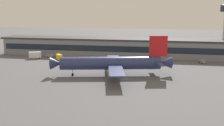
# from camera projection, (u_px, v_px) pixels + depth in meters

# --- Properties ---
(ground_plane) EXTENTS (600.00, 600.00, 0.00)m
(ground_plane) POSITION_uv_depth(u_px,v_px,m) (125.00, 79.00, 119.18)
(ground_plane) COLOR #56565B
(terminal_building) EXTENTS (181.28, 17.71, 11.44)m
(terminal_building) POSITION_uv_depth(u_px,v_px,m) (138.00, 47.00, 174.52)
(terminal_building) COLOR gray
(terminal_building) RESTS_ON ground_plane
(airliner) EXTENTS (55.08, 47.02, 18.13)m
(airliner) POSITION_uv_depth(u_px,v_px,m) (112.00, 63.00, 124.41)
(airliner) COLOR navy
(airliner) RESTS_ON ground_plane
(catering_truck) EXTENTS (7.64, 5.22, 4.15)m
(catering_truck) POSITION_uv_depth(u_px,v_px,m) (35.00, 55.00, 167.19)
(catering_truck) COLOR white
(catering_truck) RESTS_ON ground_plane
(follow_me_car) EXTENTS (3.31, 4.79, 1.85)m
(follow_me_car) POSITION_uv_depth(u_px,v_px,m) (202.00, 61.00, 152.72)
(follow_me_car) COLOR gray
(follow_me_car) RESTS_ON ground_plane
(belt_loader) EXTENTS (6.19, 5.65, 1.95)m
(belt_loader) POSITION_uv_depth(u_px,v_px,m) (81.00, 58.00, 163.36)
(belt_loader) COLOR red
(belt_loader) RESTS_ON ground_plane
(baggage_tug) EXTENTS (4.08, 3.16, 1.85)m
(baggage_tug) POSITION_uv_depth(u_px,v_px,m) (101.00, 60.00, 157.71)
(baggage_tug) COLOR #2651A5
(baggage_tug) RESTS_ON ground_plane
(pushback_tractor) EXTENTS (5.13, 3.29, 1.75)m
(pushback_tractor) POSITION_uv_depth(u_px,v_px,m) (51.00, 56.00, 172.17)
(pushback_tractor) COLOR gray
(pushback_tractor) RESTS_ON ground_plane
(stair_truck) EXTENTS (5.51, 6.25, 3.55)m
(stair_truck) POSITION_uv_depth(u_px,v_px,m) (59.00, 57.00, 161.78)
(stair_truck) COLOR yellow
(stair_truck) RESTS_ON ground_plane
(traffic_cone_0) EXTENTS (0.54, 0.54, 0.68)m
(traffic_cone_0) POSITION_uv_depth(u_px,v_px,m) (53.00, 77.00, 121.68)
(traffic_cone_0) COLOR #F2590C
(traffic_cone_0) RESTS_ON ground_plane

